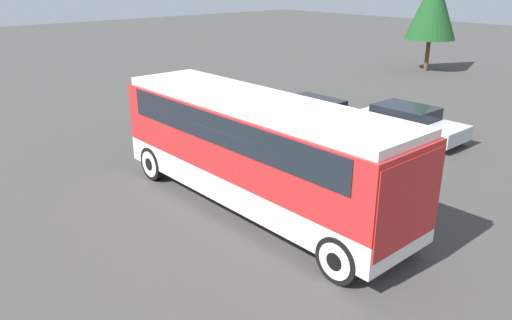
% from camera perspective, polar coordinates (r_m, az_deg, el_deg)
% --- Properties ---
extents(ground_plane, '(120.00, 120.00, 0.00)m').
position_cam_1_polar(ground_plane, '(14.31, 0.00, -5.37)').
color(ground_plane, '#423F3D').
extents(tour_bus, '(9.59, 2.53, 3.18)m').
position_cam_1_polar(tour_bus, '(13.51, 0.27, 1.81)').
color(tour_bus, silver).
rests_on(tour_bus, ground_plane).
extents(parked_car_near, '(4.45, 1.95, 1.30)m').
position_cam_1_polar(parked_car_near, '(20.97, 16.91, 4.19)').
color(parked_car_near, '#BCBCC1').
rests_on(parked_car_near, ground_plane).
extents(parked_car_mid, '(4.41, 1.80, 1.46)m').
position_cam_1_polar(parked_car_mid, '(20.72, 6.81, 4.90)').
color(parked_car_mid, '#7A6B5B').
rests_on(parked_car_mid, ground_plane).
extents(tree_left, '(3.30, 3.30, 6.44)m').
position_cam_1_polar(tree_left, '(36.20, 19.58, 16.27)').
color(tree_left, brown).
rests_on(tree_left, ground_plane).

